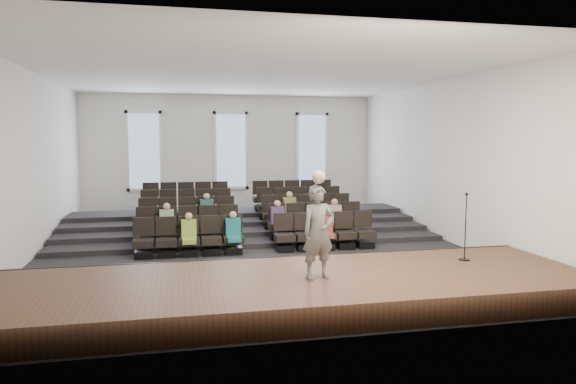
# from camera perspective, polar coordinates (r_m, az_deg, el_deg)

# --- Properties ---
(ground) EXTENTS (14.00, 14.00, 0.00)m
(ground) POSITION_cam_1_polar(r_m,az_deg,el_deg) (15.06, -3.56, -6.27)
(ground) COLOR black
(ground) RESTS_ON ground
(ceiling) EXTENTS (12.00, 14.00, 0.02)m
(ceiling) POSITION_cam_1_polar(r_m,az_deg,el_deg) (14.84, -3.68, 13.01)
(ceiling) COLOR white
(ceiling) RESTS_ON ground
(wall_back) EXTENTS (12.00, 0.04, 5.00)m
(wall_back) POSITION_cam_1_polar(r_m,az_deg,el_deg) (21.70, -6.37, 4.07)
(wall_back) COLOR silver
(wall_back) RESTS_ON ground
(wall_front) EXTENTS (12.00, 0.04, 5.00)m
(wall_front) POSITION_cam_1_polar(r_m,az_deg,el_deg) (7.88, 3.95, 1.06)
(wall_front) COLOR silver
(wall_front) RESTS_ON ground
(wall_left) EXTENTS (0.04, 14.00, 5.00)m
(wall_left) POSITION_cam_1_polar(r_m,az_deg,el_deg) (15.08, -26.91, 2.72)
(wall_left) COLOR silver
(wall_left) RESTS_ON ground
(wall_right) EXTENTS (0.04, 14.00, 5.00)m
(wall_right) POSITION_cam_1_polar(r_m,az_deg,el_deg) (16.72, 17.27, 3.33)
(wall_right) COLOR silver
(wall_right) RESTS_ON ground
(stage) EXTENTS (11.80, 3.60, 0.50)m
(stage) POSITION_cam_1_polar(r_m,az_deg,el_deg) (10.14, 0.81, -10.81)
(stage) COLOR #4B2E20
(stage) RESTS_ON ground
(stage_lip) EXTENTS (11.80, 0.06, 0.52)m
(stage_lip) POSITION_cam_1_polar(r_m,az_deg,el_deg) (11.81, -1.13, -8.41)
(stage_lip) COLOR black
(stage_lip) RESTS_ON ground
(risers) EXTENTS (11.80, 4.80, 0.60)m
(risers) POSITION_cam_1_polar(r_m,az_deg,el_deg) (18.11, -5.06, -3.59)
(risers) COLOR black
(risers) RESTS_ON ground
(seating_rows) EXTENTS (6.80, 4.70, 1.67)m
(seating_rows) POSITION_cam_1_polar(r_m,az_deg,el_deg) (16.44, -4.37, -2.84)
(seating_rows) COLOR black
(seating_rows) RESTS_ON ground
(windows) EXTENTS (8.44, 0.10, 3.24)m
(windows) POSITION_cam_1_polar(r_m,az_deg,el_deg) (21.63, -6.36, 4.59)
(windows) COLOR white
(windows) RESTS_ON wall_back
(audience) EXTENTS (5.45, 2.64, 1.10)m
(audience) POSITION_cam_1_polar(r_m,az_deg,el_deg) (15.22, -3.76, -3.03)
(audience) COLOR #90AC45
(audience) RESTS_ON seating_rows
(speaker) EXTENTS (0.72, 0.55, 1.79)m
(speaker) POSITION_cam_1_polar(r_m,az_deg,el_deg) (9.84, 3.38, -4.46)
(speaker) COLOR #5E5D59
(speaker) RESTS_ON stage
(mic_stand) EXTENTS (0.25, 0.25, 1.50)m
(mic_stand) POSITION_cam_1_polar(r_m,az_deg,el_deg) (12.01, 19.07, -5.08)
(mic_stand) COLOR black
(mic_stand) RESTS_ON stage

